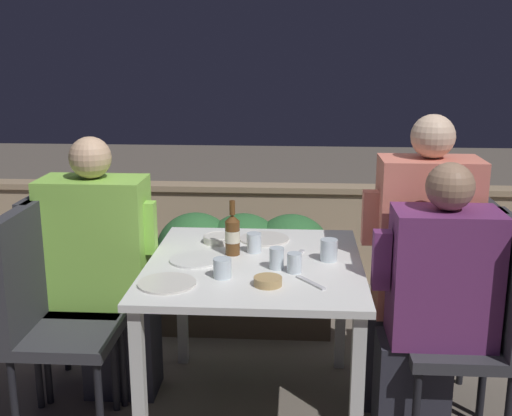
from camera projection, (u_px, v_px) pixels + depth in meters
name	position (u px, v px, depth m)	size (l,w,h in m)	color
ground_plane	(255.00, 412.00, 2.96)	(16.00, 16.00, 0.00)	#665B51
parapet_wall	(271.00, 232.00, 4.56)	(9.00, 0.18, 0.69)	tan
dining_table	(255.00, 281.00, 2.80)	(0.92, 1.02, 0.73)	white
planter_hedge	(243.00, 265.00, 3.76)	(1.02, 0.47, 0.69)	brown
chair_left_near	(42.00, 304.00, 2.71)	(0.42, 0.42, 0.98)	#333338
chair_left_far	(62.00, 277.00, 3.02)	(0.42, 0.42, 0.98)	#333338
person_green_blouse	(104.00, 270.00, 3.00)	(0.52, 0.26, 1.25)	#282833
chair_right_near	(483.00, 315.00, 2.61)	(0.42, 0.42, 0.98)	#333338
person_purple_stripe	(432.00, 307.00, 2.61)	(0.49, 0.26, 1.20)	#282833
chair_right_far	(461.00, 288.00, 2.89)	(0.42, 0.42, 0.98)	#333338
person_coral_top	(417.00, 265.00, 2.88)	(0.50, 0.26, 1.36)	#282833
beer_bottle	(232.00, 234.00, 2.85)	(0.07, 0.07, 0.25)	brown
plate_0	(167.00, 283.00, 2.51)	(0.23, 0.23, 0.01)	silver
plate_1	(195.00, 260.00, 2.78)	(0.22, 0.22, 0.01)	white
plate_2	(264.00, 239.00, 3.08)	(0.24, 0.24, 0.01)	silver
bowl_0	(268.00, 281.00, 2.50)	(0.11, 0.11, 0.03)	tan
bowl_1	(219.00, 238.00, 3.04)	(0.15, 0.15, 0.03)	silver
glass_cup_0	(294.00, 263.00, 2.63)	(0.06, 0.06, 0.08)	silver
glass_cup_1	(329.00, 250.00, 2.78)	(0.08, 0.08, 0.10)	silver
glass_cup_2	(277.00, 258.00, 2.68)	(0.06, 0.06, 0.09)	silver
glass_cup_3	(254.00, 243.00, 2.89)	(0.07, 0.07, 0.09)	silver
glass_cup_4	(222.00, 268.00, 2.57)	(0.07, 0.07, 0.08)	silver
fork_0	(296.00, 256.00, 2.84)	(0.07, 0.17, 0.01)	silver
fork_1	(310.00, 282.00, 2.52)	(0.12, 0.15, 0.01)	silver
potted_plant	(472.00, 265.00, 3.57)	(0.36, 0.36, 0.74)	#9E5638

